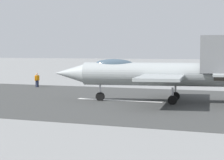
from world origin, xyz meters
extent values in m
plane|color=gray|center=(0.00, 0.00, 0.00)|extent=(400.00, 400.00, 0.00)
cube|color=#3A3C3B|center=(0.00, 0.00, 0.01)|extent=(240.00, 26.00, 0.02)
cube|color=white|center=(0.58, 0.00, 0.02)|extent=(8.00, 0.70, 0.00)
cylinder|color=#989E9F|center=(-2.54, 0.04, 2.39)|extent=(12.17, 4.22, 1.97)
cone|color=#989E9F|center=(4.72, 1.45, 2.39)|extent=(3.04, 2.17, 1.68)
ellipsoid|color=#3F5160|center=(0.79, 0.69, 3.13)|extent=(3.74, 1.77, 1.10)
cube|color=#989E9F|center=(-4.24, 3.59, 2.29)|extent=(4.41, 6.18, 0.24)
cube|color=#989E9F|center=(-2.79, -3.88, 2.29)|extent=(4.41, 6.18, 0.24)
cube|color=#5B5D60|center=(-7.85, -0.07, 4.09)|extent=(2.73, 1.42, 3.14)
cube|color=#5B5D60|center=(-7.51, -1.84, 4.09)|extent=(2.73, 1.42, 3.14)
cylinder|color=silver|center=(2.00, 0.92, 0.70)|extent=(0.18, 0.18, 1.40)
cylinder|color=black|center=(2.00, 0.92, 0.38)|extent=(0.80, 0.44, 0.76)
cylinder|color=silver|center=(-4.61, 1.27, 0.70)|extent=(0.18, 0.18, 1.40)
cylinder|color=black|center=(-4.61, 1.27, 0.38)|extent=(0.80, 0.44, 0.76)
cylinder|color=silver|center=(-4.00, -1.87, 0.70)|extent=(0.18, 0.18, 1.40)
cylinder|color=black|center=(-4.00, -1.87, 0.38)|extent=(0.80, 0.44, 0.76)
cube|color=#1E2338|center=(15.23, -9.89, 0.46)|extent=(0.24, 0.36, 0.91)
cube|color=orange|center=(15.23, -9.89, 1.13)|extent=(0.42, 0.51, 0.62)
sphere|color=tan|center=(15.23, -9.89, 1.61)|extent=(0.22, 0.22, 0.22)
cylinder|color=orange|center=(15.34, -9.61, 1.10)|extent=(0.10, 0.10, 0.58)
cylinder|color=orange|center=(15.12, -10.17, 1.10)|extent=(0.10, 0.10, 0.58)
camera|label=1|loc=(-14.60, 37.50, 4.38)|focal=74.07mm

